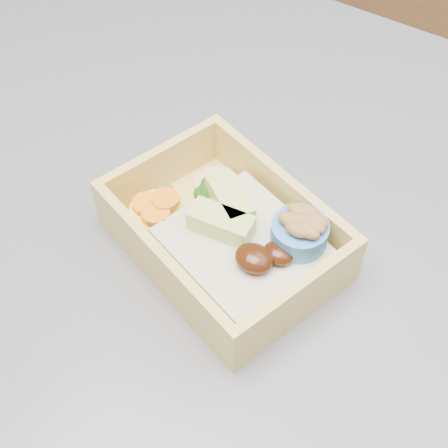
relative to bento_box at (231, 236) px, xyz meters
The scene contains 1 object.
bento_box is the anchor object (origin of this frame).
Camera 1 is at (0.01, -0.24, 1.29)m, focal length 50.00 mm.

